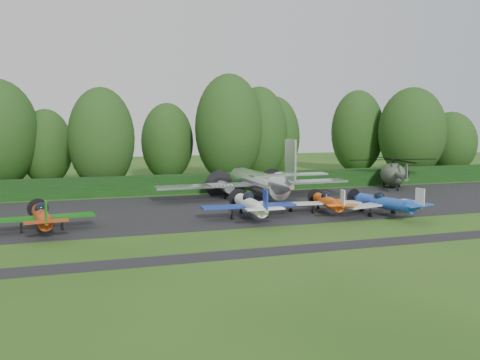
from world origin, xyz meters
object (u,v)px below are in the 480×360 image
object	(u,v)px
transport_plane	(259,182)
light_plane_red	(42,216)
light_plane_blue	(385,203)
helicopter	(393,172)
light_plane_white	(251,205)
light_plane_orange	(328,202)
sign_board	(415,173)

from	to	relation	value
transport_plane	light_plane_red	distance (m)	21.92
light_plane_red	light_plane_blue	xyz separation A→B (m)	(26.44, -2.09, -0.02)
transport_plane	helicopter	bearing A→B (deg)	12.80
transport_plane	light_plane_red	world-z (taller)	transport_plane
light_plane_blue	helicopter	size ratio (longest dim) A/B	0.61
transport_plane	light_plane_white	size ratio (longest dim) A/B	2.50
transport_plane	light_plane_red	size ratio (longest dim) A/B	2.62
transport_plane	light_plane_white	world-z (taller)	transport_plane
light_plane_orange	light_plane_red	bearing A→B (deg)	174.24
light_plane_red	helicopter	world-z (taller)	helicopter
light_plane_red	sign_board	bearing A→B (deg)	27.44
light_plane_orange	sign_board	xyz separation A→B (m)	(20.29, 15.94, 0.22)
transport_plane	sign_board	bearing A→B (deg)	17.66
light_plane_white	light_plane_orange	size ratio (longest dim) A/B	1.17
transport_plane	sign_board	size ratio (longest dim) A/B	6.08
helicopter	light_plane_white	bearing A→B (deg)	-172.03
light_plane_orange	light_plane_blue	distance (m)	4.62
helicopter	sign_board	xyz separation A→B (m)	(5.24, 3.17, -0.57)
light_plane_blue	light_plane_white	bearing A→B (deg)	-177.50
light_plane_orange	light_plane_white	bearing A→B (deg)	176.87
light_plane_white	sign_board	bearing A→B (deg)	28.22
light_plane_white	light_plane_orange	bearing A→B (deg)	1.01
light_plane_orange	helicopter	size ratio (longest dim) A/B	0.55
light_plane_white	sign_board	size ratio (longest dim) A/B	2.43
light_plane_white	light_plane_orange	world-z (taller)	light_plane_white
transport_plane	light_plane_orange	size ratio (longest dim) A/B	2.94
transport_plane	light_plane_blue	world-z (taller)	transport_plane
light_plane_red	light_plane_white	bearing A→B (deg)	6.45
light_plane_white	light_plane_blue	xyz separation A→B (m)	(10.93, -2.07, -0.07)
light_plane_red	sign_board	world-z (taller)	light_plane_red
light_plane_blue	light_plane_orange	bearing A→B (deg)	160.06
light_plane_white	light_plane_orange	distance (m)	7.08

